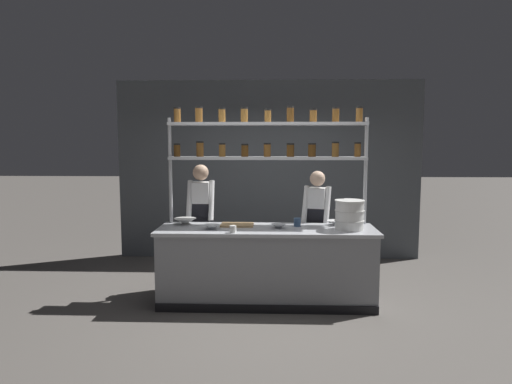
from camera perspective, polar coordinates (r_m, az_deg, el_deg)
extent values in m
plane|color=#5B5651|center=(5.73, 1.32, -13.60)|extent=(40.00, 40.00, 0.00)
cube|color=#4C5156|center=(7.62, 1.58, 2.73)|extent=(5.01, 0.12, 2.95)
cube|color=gray|center=(5.60, 1.33, -9.36)|extent=(2.55, 0.72, 0.88)
cube|color=#B7BABF|center=(5.49, 1.34, -4.73)|extent=(2.61, 0.76, 0.04)
cube|color=black|center=(5.37, 1.26, -14.42)|extent=(2.55, 0.03, 0.10)
cylinder|color=#B7BABF|center=(5.92, -10.57, -1.82)|extent=(0.04, 0.04, 2.25)
cylinder|color=#B7BABF|center=(5.89, 13.41, -1.93)|extent=(0.04, 0.04, 2.25)
cube|color=#B7BABF|center=(5.72, 1.41, 4.25)|extent=(2.45, 0.28, 0.04)
cylinder|color=#513314|center=(5.85, -9.84, 5.10)|extent=(0.08, 0.08, 0.15)
cylinder|color=black|center=(5.84, -9.86, 5.91)|extent=(0.08, 0.08, 0.02)
cylinder|color=brown|center=(5.79, -7.01, 5.26)|extent=(0.09, 0.09, 0.17)
cylinder|color=black|center=(5.79, -7.03, 6.21)|extent=(0.09, 0.09, 0.02)
cylinder|color=brown|center=(5.75, -4.25, 5.18)|extent=(0.08, 0.08, 0.15)
cylinder|color=black|center=(5.75, -4.26, 6.02)|extent=(0.08, 0.08, 0.02)
cylinder|color=#513314|center=(5.73, -1.41, 5.14)|extent=(0.09, 0.09, 0.14)
cylinder|color=black|center=(5.73, -1.41, 5.95)|extent=(0.09, 0.09, 0.02)
cylinder|color=brown|center=(5.72, 1.38, 5.19)|extent=(0.09, 0.09, 0.15)
cylinder|color=black|center=(5.72, 1.38, 6.06)|extent=(0.09, 0.09, 0.02)
cylinder|color=#513314|center=(5.72, 4.32, 5.16)|extent=(0.10, 0.10, 0.15)
cylinder|color=black|center=(5.72, 4.33, 5.99)|extent=(0.10, 0.10, 0.02)
cylinder|color=#513314|center=(5.74, 7.01, 5.14)|extent=(0.10, 0.10, 0.15)
cylinder|color=black|center=(5.74, 7.02, 5.99)|extent=(0.10, 0.10, 0.02)
cylinder|color=brown|center=(5.77, 9.89, 5.19)|extent=(0.09, 0.09, 0.17)
cylinder|color=black|center=(5.77, 9.90, 6.12)|extent=(0.09, 0.09, 0.02)
cylinder|color=brown|center=(5.82, 12.58, 5.11)|extent=(0.08, 0.08, 0.16)
cylinder|color=black|center=(5.81, 12.61, 6.00)|extent=(0.08, 0.08, 0.02)
cube|color=#B7BABF|center=(5.72, 1.42, 8.52)|extent=(2.45, 0.28, 0.04)
cylinder|color=brown|center=(5.85, -9.81, 9.38)|extent=(0.09, 0.09, 0.17)
cylinder|color=black|center=(5.86, -9.83, 10.29)|extent=(0.09, 0.09, 0.02)
cylinder|color=brown|center=(5.80, -7.15, 9.48)|extent=(0.09, 0.09, 0.17)
cylinder|color=black|center=(5.81, -7.17, 10.43)|extent=(0.09, 0.09, 0.02)
cylinder|color=brown|center=(5.76, -4.28, 9.46)|extent=(0.09, 0.09, 0.16)
cylinder|color=black|center=(5.77, -4.29, 10.35)|extent=(0.09, 0.09, 0.02)
cylinder|color=brown|center=(5.74, -1.48, 9.51)|extent=(0.09, 0.09, 0.16)
cylinder|color=black|center=(5.74, -1.48, 10.43)|extent=(0.09, 0.09, 0.02)
cylinder|color=brown|center=(5.73, 1.49, 9.42)|extent=(0.08, 0.08, 0.14)
cylinder|color=black|center=(5.73, 1.49, 10.24)|extent=(0.08, 0.08, 0.02)
cylinder|color=#513314|center=(5.73, 4.30, 9.56)|extent=(0.09, 0.09, 0.18)
cylinder|color=black|center=(5.74, 4.31, 10.54)|extent=(0.09, 0.09, 0.02)
cylinder|color=brown|center=(5.75, 7.16, 9.37)|extent=(0.09, 0.09, 0.15)
cylinder|color=black|center=(5.75, 7.18, 10.19)|extent=(0.09, 0.09, 0.02)
cylinder|color=brown|center=(5.78, 9.94, 9.39)|extent=(0.09, 0.09, 0.16)
cylinder|color=black|center=(5.79, 9.95, 10.30)|extent=(0.09, 0.09, 0.02)
cylinder|color=brown|center=(5.83, 12.78, 9.33)|extent=(0.08, 0.08, 0.17)
cylinder|color=black|center=(5.83, 12.81, 10.26)|extent=(0.08, 0.08, 0.02)
cylinder|color=black|center=(6.25, -7.52, -8.14)|extent=(0.11, 0.11, 0.80)
cylinder|color=black|center=(6.23, -6.05, -8.18)|extent=(0.11, 0.11, 0.80)
cube|color=black|center=(6.12, -6.86, -2.98)|extent=(0.22, 0.17, 0.34)
cube|color=white|center=(6.08, -6.90, -0.07)|extent=(0.22, 0.18, 0.28)
sphere|color=tan|center=(6.05, -6.93, 2.43)|extent=(0.21, 0.21, 0.21)
cylinder|color=white|center=(6.05, -8.32, -1.02)|extent=(0.07, 0.25, 0.52)
cylinder|color=white|center=(6.01, -5.59, -1.04)|extent=(0.07, 0.25, 0.52)
cylinder|color=black|center=(6.19, 6.81, -8.44)|extent=(0.11, 0.11, 0.76)
cylinder|color=black|center=(6.16, 8.28, -8.54)|extent=(0.11, 0.11, 0.76)
cube|color=black|center=(6.06, 7.62, -3.53)|extent=(0.26, 0.23, 0.33)
cube|color=white|center=(6.02, 7.66, -0.74)|extent=(0.26, 0.24, 0.27)
sphere|color=beige|center=(5.99, 7.69, 1.67)|extent=(0.20, 0.20, 0.20)
cylinder|color=white|center=(6.00, 6.17, -1.59)|extent=(0.14, 0.25, 0.50)
cylinder|color=white|center=(5.94, 8.90, -1.71)|extent=(0.14, 0.25, 0.50)
cylinder|color=white|center=(5.48, 11.57, -4.11)|extent=(0.33, 0.33, 0.11)
cylinder|color=silver|center=(5.47, 11.59, -3.50)|extent=(0.35, 0.35, 0.01)
cylinder|color=white|center=(5.46, 11.60, -2.89)|extent=(0.33, 0.33, 0.11)
cylinder|color=silver|center=(5.45, 11.62, -2.28)|extent=(0.35, 0.35, 0.01)
cylinder|color=white|center=(5.44, 11.63, -1.67)|extent=(0.33, 0.33, 0.11)
cylinder|color=silver|center=(5.44, 11.64, -1.06)|extent=(0.35, 0.35, 0.01)
cube|color=#A88456|center=(5.63, -2.37, -4.12)|extent=(0.40, 0.26, 0.02)
cylinder|color=#B2B7BC|center=(5.48, 2.80, -4.48)|extent=(0.08, 0.08, 0.01)
cone|color=#B2B7BC|center=(5.48, 2.80, -4.29)|extent=(0.18, 0.18, 0.05)
cylinder|color=silver|center=(5.79, -8.85, -3.96)|extent=(0.13, 0.13, 0.01)
cone|color=silver|center=(5.79, -8.85, -3.64)|extent=(0.28, 0.28, 0.08)
cylinder|color=#B2B7BC|center=(5.44, -5.55, -4.59)|extent=(0.09, 0.09, 0.01)
cone|color=#B2B7BC|center=(5.43, -5.56, -4.37)|extent=(0.20, 0.20, 0.05)
cylinder|color=white|center=(5.77, 9.91, -4.03)|extent=(0.10, 0.10, 0.01)
cone|color=white|center=(5.76, 9.91, -3.80)|extent=(0.21, 0.21, 0.06)
cylinder|color=#334C70|center=(5.60, 5.18, -3.78)|extent=(0.09, 0.09, 0.10)
cylinder|color=silver|center=(5.21, -2.90, -4.66)|extent=(0.08, 0.08, 0.08)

